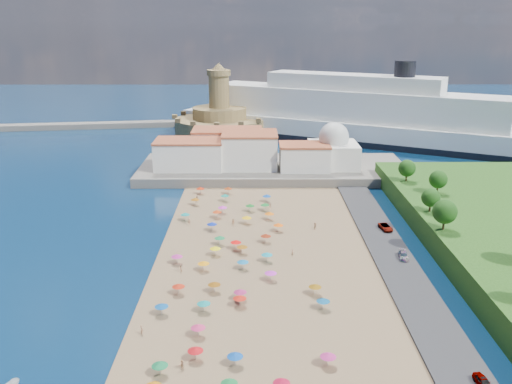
{
  "coord_description": "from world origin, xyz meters",
  "views": [
    {
      "loc": [
        3.6,
        -115.06,
        50.55
      ],
      "look_at": [
        4.0,
        25.0,
        8.0
      ],
      "focal_mm": 40.0,
      "sensor_mm": 36.0,
      "label": 1
    }
  ],
  "objects": [
    {
      "name": "parked_cars",
      "position": [
        36.0,
        -2.94,
        1.4
      ],
      "size": [
        3.2,
        67.47,
        1.44
      ],
      "color": "gray",
      "rests_on": "promenade"
    },
    {
      "name": "hillside_trees",
      "position": [
        49.67,
        -11.16,
        10.18
      ],
      "size": [
        15.97,
        104.34,
        7.9
      ],
      "color": "#382314",
      "rests_on": "hillside"
    },
    {
      "name": "terrace",
      "position": [
        10.0,
        73.0,
        1.5
      ],
      "size": [
        90.0,
        36.0,
        3.0
      ],
      "primitive_type": "cube",
      "color": "#59544C",
      "rests_on": "ground"
    },
    {
      "name": "cruise_ship",
      "position": [
        45.38,
        126.83,
        10.29
      ],
      "size": [
        151.82,
        94.49,
        34.75
      ],
      "color": "black",
      "rests_on": "ground"
    },
    {
      "name": "waterfront_buildings",
      "position": [
        -3.05,
        73.64,
        7.88
      ],
      "size": [
        57.0,
        29.0,
        11.0
      ],
      "color": "silver",
      "rests_on": "terrace"
    },
    {
      "name": "jetty",
      "position": [
        -12.0,
        108.0,
        1.2
      ],
      "size": [
        18.0,
        70.0,
        2.4
      ],
      "primitive_type": "cube",
      "color": "#59544C",
      "rests_on": "ground"
    },
    {
      "name": "breakwater",
      "position": [
        -110.0,
        153.0,
        1.3
      ],
      "size": [
        199.03,
        34.77,
        2.6
      ],
      "primitive_type": "cube",
      "rotation": [
        0.0,
        0.0,
        0.14
      ],
      "color": "#59544C",
      "rests_on": "ground"
    },
    {
      "name": "domed_building",
      "position": [
        30.0,
        71.0,
        8.97
      ],
      "size": [
        16.0,
        16.0,
        15.0
      ],
      "color": "silver",
      "rests_on": "terrace"
    },
    {
      "name": "fortress",
      "position": [
        -12.0,
        138.0,
        6.68
      ],
      "size": [
        40.0,
        40.0,
        32.4
      ],
      "color": "olive",
      "rests_on": "ground"
    },
    {
      "name": "ground",
      "position": [
        0.0,
        0.0,
        0.0
      ],
      "size": [
        700.0,
        700.0,
        0.0
      ],
      "primitive_type": "plane",
      "color": "#071938",
      "rests_on": "ground"
    },
    {
      "name": "beach_parasols",
      "position": [
        -1.22,
        -10.75,
        2.15
      ],
      "size": [
        32.9,
        117.45,
        2.2
      ],
      "color": "gray",
      "rests_on": "beach"
    },
    {
      "name": "beachgoers",
      "position": [
        -0.56,
        2.53,
        1.14
      ],
      "size": [
        34.74,
        100.69,
        1.89
      ],
      "color": "tan",
      "rests_on": "beach"
    }
  ]
}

